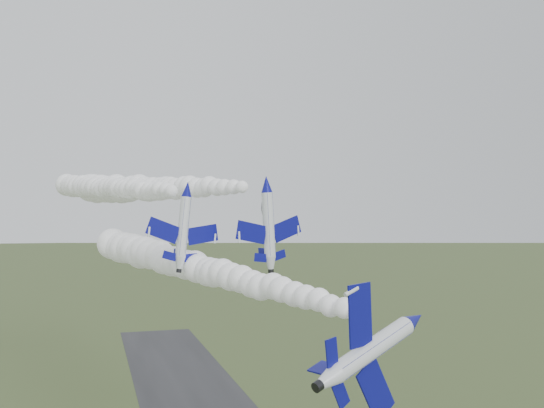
# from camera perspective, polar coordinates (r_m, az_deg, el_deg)

# --- Properties ---
(jet_lead) EXTENTS (7.47, 13.38, 11.14)m
(jet_lead) POSITION_cam_1_polar(r_m,az_deg,el_deg) (55.44, 13.33, -10.58)
(jet_lead) COLOR silver
(smoke_trail_jet_lead) EXTENTS (29.57, 56.99, 5.12)m
(smoke_trail_jet_lead) POSITION_cam_1_polar(r_m,az_deg,el_deg) (80.16, -6.42, -6.08)
(smoke_trail_jet_lead) COLOR white
(jet_pair_left) EXTENTS (10.10, 11.83, 3.00)m
(jet_pair_left) POSITION_cam_1_polar(r_m,az_deg,el_deg) (80.08, -7.95, 1.42)
(jet_pair_left) COLOR silver
(smoke_trail_jet_pair_left) EXTENTS (21.86, 64.13, 4.83)m
(smoke_trail_jet_pair_left) POSITION_cam_1_polar(r_m,az_deg,el_deg) (113.44, -15.31, 1.48)
(smoke_trail_jet_pair_left) COLOR white
(jet_pair_right) EXTENTS (11.09, 12.73, 3.32)m
(jet_pair_right) POSITION_cam_1_polar(r_m,az_deg,el_deg) (82.27, -0.48, 1.91)
(jet_pair_right) COLOR silver
(smoke_trail_jet_pair_right) EXTENTS (28.07, 56.41, 5.86)m
(smoke_trail_jet_pair_right) POSITION_cam_1_polar(r_m,az_deg,el_deg) (109.29, -11.24, 1.51)
(smoke_trail_jet_pair_right) COLOR white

